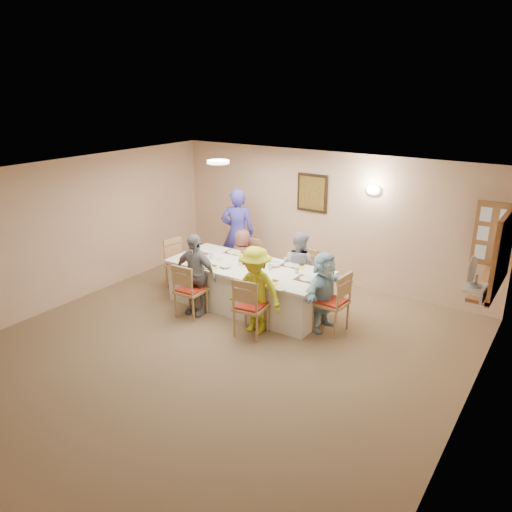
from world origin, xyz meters
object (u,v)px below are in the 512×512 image
Objects in this scene: chair_front_right at (251,306)px; diner_right_end at (324,291)px; chair_front_left at (191,289)px; diner_front_left at (195,274)px; chair_left_end at (180,264)px; condiment_ketchup at (244,257)px; diner_back_left at (243,259)px; diner_front_right at (255,290)px; chair_back_right at (302,275)px; diner_back_right at (299,267)px; serving_hatch at (503,251)px; chair_right_end at (331,301)px; desk_fan at (474,275)px; caregiver at (238,233)px; dining_table at (248,286)px; chair_back_left at (246,263)px.

chair_front_right is 1.16m from diner_right_end.
diner_front_left is (0.00, 0.12, 0.22)m from chair_front_left.
condiment_ketchup reaches higher than chair_left_end.
chair_front_left is 0.83× the size of diner_back_left.
diner_front_right is at bearing -97.98° from chair_front_right.
chair_front_left is 1.05m from condiment_ketchup.
chair_left_end is 0.68× the size of diner_front_right.
chair_back_right is 1.21m from diner_back_left.
condiment_ketchup is at bearing 47.62° from diner_back_right.
diner_right_end is at bearing 158.08° from diner_back_left.
diner_right_end is at bearing -161.20° from chair_front_left.
chair_front_right is 1.02× the size of chair_left_end.
chair_right_end is (-2.16, -0.79, -1.01)m from serving_hatch.
serving_hatch is 1.33× the size of diner_back_left.
diner_right_end reaches higher than chair_front_left.
serving_hatch reaches higher than chair_left_end.
desk_fan is at bearing -179.52° from chair_front_left.
diner_right_end is (2.02, -0.68, 0.07)m from diner_back_left.
chair_back_right is at bearing -177.61° from diner_back_left.
diner_right_end is (2.97, 0.00, 0.16)m from chair_left_end.
caregiver is at bearing -57.74° from chair_front_right.
desk_fan is at bearing -8.93° from condiment_ketchup.
diner_back_left reaches higher than chair_left_end.
caregiver reaches higher than diner_right_end.
diner_right_end is at bearing 144.46° from diner_back_right.
chair_back_right is 3.55× the size of condiment_ketchup.
dining_table is 1.01m from chair_front_right.
serving_hatch is 3.64m from chair_front_right.
diner_front_left is at bearing -68.54° from chair_right_end.
chair_back_right is 1.24m from chair_right_end.
chair_left_end is at bearing 139.69° from diner_front_left.
caregiver is (-0.45, 0.47, 0.32)m from diner_back_left.
chair_back_right is 0.95× the size of chair_front_right.
diner_back_right is at bearing 43.86° from diner_front_left.
chair_back_right is 0.66× the size of diner_front_right.
diner_front_left is 1.20m from diner_front_right.
chair_left_end is 0.53× the size of caregiver.
diner_back_right is 1.07m from diner_right_end.
dining_table is at bearing 171.16° from desk_fan.
condiment_ketchup is (0.51, -0.66, 0.33)m from diner_back_left.
diner_front_right is 0.78× the size of caregiver.
diner_back_left is 1.20m from diner_back_right.
diner_front_left reaches higher than condiment_ketchup.
chair_left_end is 0.83× the size of diner_back_left.
desk_fan is 0.32× the size of chair_front_left.
condiment_ketchup is (-0.69, 0.82, 0.41)m from chair_front_right.
diner_front_left is at bearing 116.99° from diner_right_end.
diner_back_left is at bearing -91.52° from chair_back_left.
diner_back_right reaches higher than diner_right_end.
chair_back_left is 1.60m from chair_front_left.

